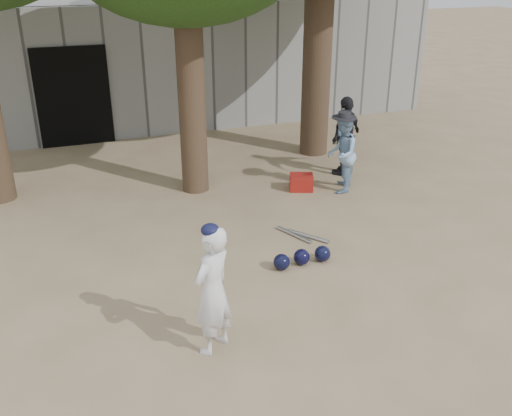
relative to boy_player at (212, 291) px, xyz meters
name	(u,v)px	position (x,y,z in m)	size (l,w,h in m)	color
ground	(238,319)	(0.43, 0.43, -0.75)	(70.00, 70.00, 0.00)	#937C5E
boy_player	(212,291)	(0.00, 0.00, 0.00)	(0.55, 0.36, 1.49)	silver
spectator_blue	(342,154)	(3.51, 3.63, -0.04)	(0.69, 0.54, 1.42)	#7DA1C2
spectator_dark	(346,136)	(4.01, 4.41, 0.03)	(0.91, 0.38, 1.55)	black
red_bag	(301,182)	(2.85, 3.91, -0.60)	(0.42, 0.32, 0.30)	maroon
back_building	(111,58)	(0.43, 10.76, 0.75)	(16.00, 5.24, 3.00)	gray
helmet_row	(302,258)	(1.69, 1.36, -0.63)	(0.87, 0.26, 0.23)	black
bat_pile	(301,235)	(2.04, 2.15, -0.72)	(0.58, 0.77, 0.06)	#AAA9B0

